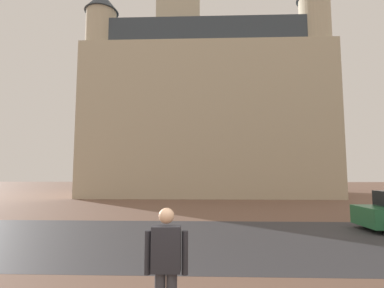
% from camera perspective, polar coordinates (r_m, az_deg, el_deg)
% --- Properties ---
extents(ground_plane, '(120.00, 120.00, 0.00)m').
position_cam_1_polar(ground_plane, '(13.31, 0.06, -15.27)').
color(ground_plane, brown).
extents(street_asphalt_strip, '(120.00, 7.24, 0.00)m').
position_cam_1_polar(street_asphalt_strip, '(10.40, -0.53, -17.98)').
color(street_asphalt_strip, '#38383D').
rests_on(street_asphalt_strip, ground_plane).
extents(landmark_building, '(23.34, 14.15, 35.71)m').
position_cam_1_polar(landmark_building, '(32.33, 2.17, 7.01)').
color(landmark_building, beige).
rests_on(landmark_building, ground_plane).
extents(person_skater, '(0.61, 0.31, 1.73)m').
position_cam_1_polar(person_skater, '(4.39, -5.07, -22.29)').
color(person_skater, '#333338').
rests_on(person_skater, ground_plane).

